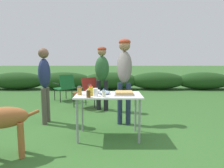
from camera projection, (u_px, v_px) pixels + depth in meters
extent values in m
plane|color=#336028|center=(109.00, 136.00, 3.45)|extent=(60.00, 60.00, 0.00)
ellipsoid|color=#1E4219|center=(18.00, 81.00, 8.56)|extent=(2.40, 0.90, 0.73)
ellipsoid|color=#1E4219|center=(64.00, 81.00, 8.56)|extent=(2.40, 0.90, 0.73)
ellipsoid|color=#1E4219|center=(111.00, 81.00, 8.56)|extent=(2.40, 0.90, 0.73)
ellipsoid|color=#1E4219|center=(157.00, 81.00, 8.56)|extent=(2.40, 0.90, 0.73)
ellipsoid|color=#1E4219|center=(204.00, 81.00, 8.56)|extent=(2.40, 0.90, 0.73)
cube|color=white|center=(109.00, 95.00, 3.35)|extent=(1.10, 0.64, 0.02)
cylinder|color=gray|center=(77.00, 121.00, 3.13)|extent=(0.04, 0.04, 0.71)
cylinder|color=gray|center=(140.00, 121.00, 3.13)|extent=(0.04, 0.04, 0.71)
cylinder|color=gray|center=(82.00, 112.00, 3.67)|extent=(0.04, 0.04, 0.71)
cylinder|color=gray|center=(136.00, 112.00, 3.67)|extent=(0.04, 0.04, 0.71)
cube|color=#9E9EA3|center=(124.00, 94.00, 3.32)|extent=(0.32, 0.28, 0.02)
cube|color=tan|center=(124.00, 92.00, 3.31)|extent=(0.28, 0.24, 0.04)
cylinder|color=white|center=(93.00, 92.00, 3.49)|extent=(0.25, 0.25, 0.05)
ellipsoid|color=#99B2CC|center=(105.00, 92.00, 3.37)|extent=(0.20, 0.20, 0.06)
cylinder|color=white|center=(96.00, 92.00, 3.19)|extent=(0.08, 0.08, 0.13)
cylinder|color=yellow|center=(91.00, 91.00, 3.23)|extent=(0.07, 0.07, 0.15)
cone|color=red|center=(91.00, 85.00, 3.22)|extent=(0.06, 0.06, 0.04)
cylinder|color=silver|center=(104.00, 94.00, 3.12)|extent=(0.06, 0.06, 0.11)
cone|color=#194793|center=(104.00, 89.00, 3.12)|extent=(0.05, 0.05, 0.03)
cylinder|color=#B2893D|center=(80.00, 91.00, 3.31)|extent=(0.07, 0.07, 0.12)
cylinder|color=#4C4C4C|center=(80.00, 87.00, 3.30)|extent=(0.07, 0.07, 0.02)
cylinder|color=brown|center=(89.00, 94.00, 3.09)|extent=(0.07, 0.07, 0.12)
cone|color=gold|center=(89.00, 89.00, 3.08)|extent=(0.06, 0.06, 0.03)
cylinder|color=#562314|center=(90.00, 90.00, 3.32)|extent=(0.08, 0.08, 0.16)
cone|color=black|center=(90.00, 84.00, 3.31)|extent=(0.06, 0.06, 0.04)
cylinder|color=#232D4C|center=(120.00, 104.00, 4.04)|extent=(0.10, 0.10, 0.85)
cylinder|color=#232D4C|center=(128.00, 104.00, 4.03)|extent=(0.10, 0.10, 0.85)
ellipsoid|color=slate|center=(125.00, 67.00, 4.07)|extent=(0.34, 0.48, 0.72)
sphere|color=#936B4C|center=(125.00, 45.00, 4.14)|extent=(0.24, 0.24, 0.24)
ellipsoid|color=#993823|center=(125.00, 42.00, 4.13)|extent=(0.25, 0.25, 0.14)
cylinder|color=#4C473D|center=(44.00, 107.00, 4.03)|extent=(0.10, 0.10, 0.74)
cylinder|color=#4C473D|center=(48.00, 105.00, 4.20)|extent=(0.10, 0.10, 0.74)
ellipsoid|color=navy|center=(45.00, 73.00, 4.03)|extent=(0.25, 0.33, 0.60)
sphere|color=brown|center=(44.00, 53.00, 3.98)|extent=(0.20, 0.20, 0.20)
cylinder|color=black|center=(99.00, 95.00, 5.16)|extent=(0.12, 0.12, 0.77)
cylinder|color=black|center=(106.00, 96.00, 5.12)|extent=(0.12, 0.12, 0.77)
ellipsoid|color=#28562D|center=(102.00, 68.00, 5.05)|extent=(0.41, 0.34, 0.62)
sphere|color=#936B4C|center=(102.00, 52.00, 5.00)|extent=(0.21, 0.21, 0.21)
ellipsoid|color=#993823|center=(102.00, 49.00, 4.99)|extent=(0.22, 0.22, 0.13)
cylinder|color=#9E5B2D|center=(21.00, 141.00, 2.68)|extent=(0.08, 0.08, 0.49)
cylinder|color=#9E5B2D|center=(21.00, 136.00, 2.85)|extent=(0.08, 0.08, 0.49)
ellipsoid|color=#9E5B2D|center=(2.00, 118.00, 2.64)|extent=(0.71, 0.52, 0.29)
cylinder|color=#9E5B2D|center=(32.00, 114.00, 2.79)|extent=(0.21, 0.12, 0.11)
cube|color=maroon|center=(84.00, 94.00, 5.40)|extent=(0.65, 0.65, 0.03)
cube|color=maroon|center=(90.00, 86.00, 5.17)|extent=(0.45, 0.43, 0.44)
cylinder|color=black|center=(83.00, 103.00, 5.14)|extent=(0.02, 0.02, 0.38)
cylinder|color=black|center=(95.00, 101.00, 5.42)|extent=(0.02, 0.02, 0.38)
cylinder|color=black|center=(74.00, 101.00, 5.43)|extent=(0.02, 0.02, 0.38)
cylinder|color=black|center=(86.00, 99.00, 5.70)|extent=(0.02, 0.02, 0.38)
cylinder|color=black|center=(77.00, 88.00, 5.22)|extent=(0.30, 0.32, 0.02)
cylinder|color=black|center=(91.00, 86.00, 5.53)|extent=(0.30, 0.32, 0.02)
cube|color=#19602D|center=(63.00, 89.00, 6.29)|extent=(0.65, 0.65, 0.03)
cube|color=#19602D|center=(67.00, 82.00, 6.05)|extent=(0.46, 0.42, 0.44)
cylinder|color=black|center=(61.00, 96.00, 6.04)|extent=(0.02, 0.02, 0.38)
cylinder|color=black|center=(72.00, 95.00, 6.29)|extent=(0.02, 0.02, 0.38)
cylinder|color=black|center=(55.00, 94.00, 6.34)|extent=(0.02, 0.02, 0.38)
cylinder|color=black|center=(66.00, 93.00, 6.59)|extent=(0.02, 0.02, 0.38)
cylinder|color=black|center=(56.00, 84.00, 6.12)|extent=(0.29, 0.33, 0.02)
cylinder|color=black|center=(70.00, 82.00, 6.41)|extent=(0.29, 0.33, 0.02)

